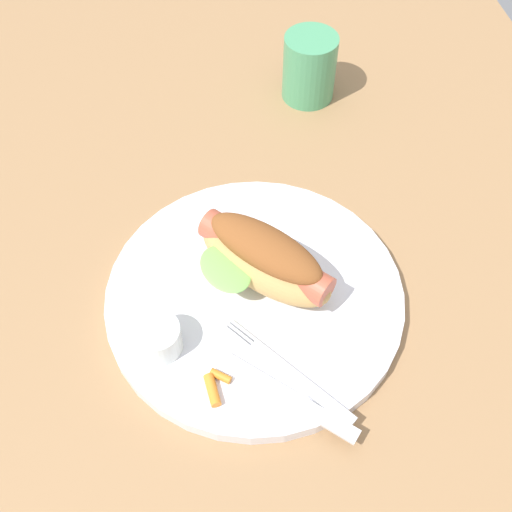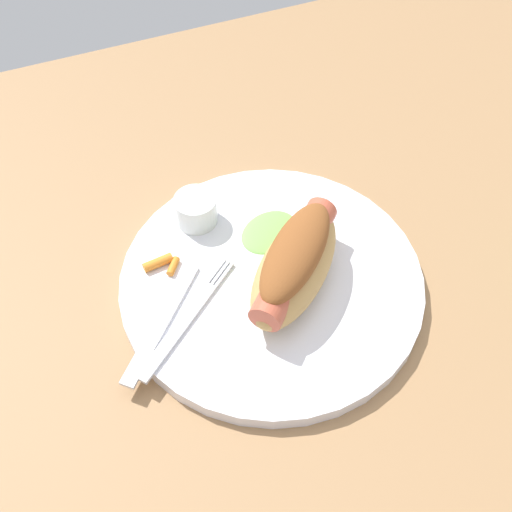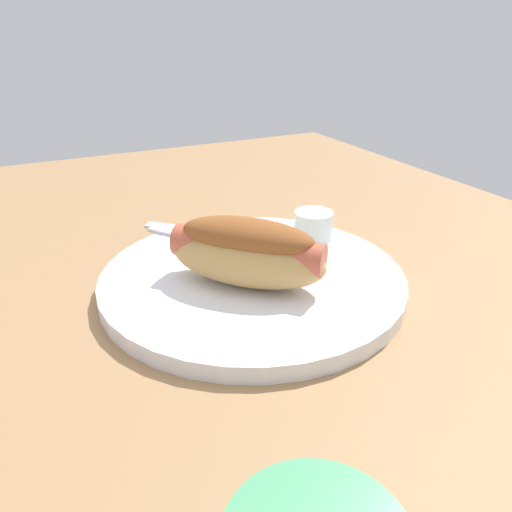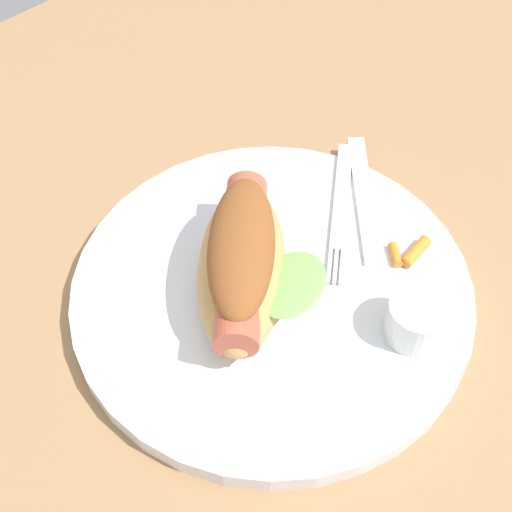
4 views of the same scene
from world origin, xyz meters
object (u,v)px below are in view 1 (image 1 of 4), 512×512
plate (250,297)px  carrot_garnish (215,386)px  hot_dog (264,258)px  knife (288,397)px  sauce_ramekin (158,338)px  drinking_cup (309,67)px  fork (290,374)px

plate → carrot_garnish: carrot_garnish is taller
hot_dog → knife: 13.41cm
sauce_ramekin → carrot_garnish: 6.83cm
hot_dog → drinking_cup: 30.20cm
plate → carrot_garnish: 10.60cm
hot_dog → knife: size_ratio=1.08×
fork → carrot_garnish: 6.86cm
carrot_garnish → hot_dog: bearing=-30.4°
hot_dog → carrot_garnish: size_ratio=4.07×
knife → drinking_cup: bearing=-62.2°
plate → knife: bearing=-172.7°
sauce_ramekin → plate: bearing=-64.9°
drinking_cup → plate: bearing=157.1°
knife → plate: bearing=-39.8°
hot_dog → plate: bearing=90.9°
drinking_cup → sauce_ramekin: bearing=147.4°
knife → carrot_garnish: carrot_garnish is taller
fork → carrot_garnish: (-0.12, 6.86, 0.24)cm
hot_dog → knife: (-13.06, 0.25, -3.02)cm
plate → sauce_ramekin: (-4.32, 9.24, 2.36)cm
sauce_ramekin → hot_dog: bearing=-61.2°
knife → carrot_garnish: bearing=25.2°
hot_dog → carrot_garnish: 13.12cm
sauce_ramekin → fork: size_ratio=0.35×
drinking_cup → carrot_garnish: bearing=156.1°
hot_dog → sauce_ramekin: 12.60cm
hot_dog → sauce_ramekin: bearing=75.1°
plate → carrot_garnish: size_ratio=8.04×
plate → drinking_cup: (29.84, -12.63, 3.44)cm
hot_dog → fork: 11.36cm
drinking_cup → fork: bearing=164.9°
plate → knife: 11.51cm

